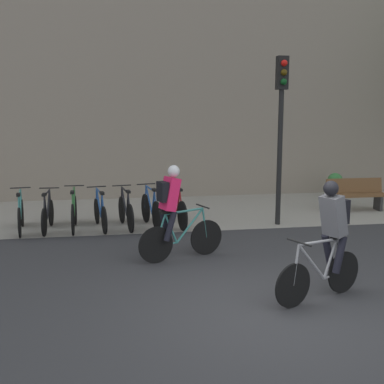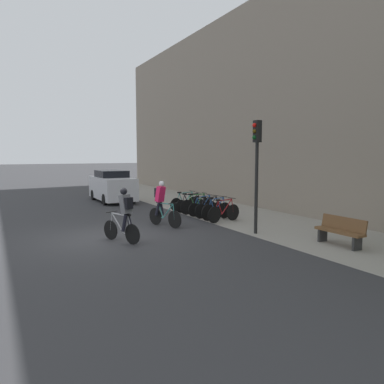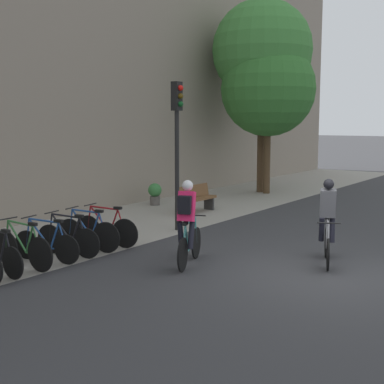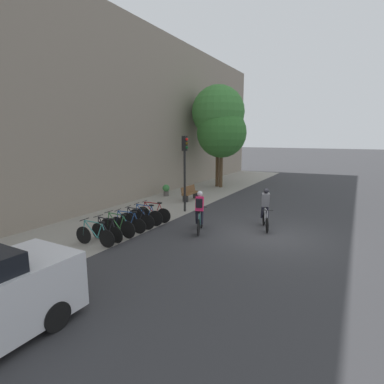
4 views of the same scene
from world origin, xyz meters
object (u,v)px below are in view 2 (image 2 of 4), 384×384
cyclist_pink (162,202)px  cyclist_grey (125,214)px  parked_bike_4 (209,209)px  traffic_light_pole (257,156)px  parked_bike_1 (190,204)px  parked_bike_0 (185,203)px  parked_bike_2 (196,205)px  parked_bike_6 (224,212)px  bench (340,231)px  parked_car (112,186)px  parked_bike_3 (203,207)px  parked_bike_5 (216,210)px

cyclist_pink → cyclist_grey: size_ratio=1.01×
parked_bike_4 → traffic_light_pole: 4.36m
parked_bike_1 → parked_bike_4: parked_bike_4 is taller
parked_bike_0 → parked_bike_4: same height
parked_bike_2 → parked_bike_0: bearing=-180.0°
parked_bike_6 → bench: (5.14, 0.94, 0.06)m
parked_car → cyclist_grey: bearing=-14.1°
cyclist_pink → parked_bike_0: (-3.18, 2.65, -0.55)m
parked_bike_2 → traffic_light_pole: (4.86, -0.27, 2.33)m
parked_bike_3 → parked_bike_5: bearing=0.1°
parked_bike_0 → bench: size_ratio=1.05×
parked_bike_5 → cyclist_pink: bearing=-85.6°
cyclist_grey → bench: size_ratio=1.08×
parked_bike_4 → bench: 6.40m
parked_bike_5 → bench: parked_bike_5 is taller
cyclist_pink → parked_bike_5: 2.72m
parked_bike_2 → parked_bike_4: bearing=-0.0°
cyclist_grey → parked_bike_0: (-5.22, 4.82, -0.55)m
cyclist_pink → parked_bike_6: (0.39, 2.66, -0.54)m
cyclist_grey → parked_bike_3: bearing=125.4°
parked_bike_2 → parked_bike_6: bearing=-0.0°
parked_bike_6 → parked_car: size_ratio=0.40×
parked_bike_0 → traffic_light_pole: 6.49m
parked_bike_2 → parked_bike_6: (2.38, -0.00, -0.00)m
cyclist_pink → parked_bike_4: 2.83m
cyclist_grey → bench: 6.76m
parked_bike_5 → bench: bearing=9.3°
cyclist_pink → parked_bike_3: bearing=117.7°
parked_bike_0 → parked_bike_6: 3.57m
parked_bike_0 → parked_bike_3: 1.79m
cyclist_pink → parked_car: size_ratio=0.41×
cyclist_grey → traffic_light_pole: (0.83, 4.55, 1.80)m
cyclist_pink → traffic_light_pole: 4.14m
parked_bike_5 → cyclist_grey: bearing=-65.1°
cyclist_grey → parked_car: bearing=165.9°
parked_bike_0 → parked_bike_3: (1.79, -0.00, -0.01)m
cyclist_pink → parked_bike_4: cyclist_pink is taller
parked_bike_4 → parked_bike_6: bearing=0.0°
cyclist_grey → traffic_light_pole: 4.96m
cyclist_grey → parked_bike_1: cyclist_grey is taller
parked_bike_0 → parked_bike_1: size_ratio=1.06×
cyclist_grey → parked_bike_5: (-2.24, 4.82, -0.53)m
parked_bike_2 → parked_car: parked_car is taller
parked_bike_2 → traffic_light_pole: size_ratio=0.44×
parked_bike_1 → parked_bike_4: 1.79m
parked_bike_6 → parked_bike_5: bearing=179.9°
parked_car → cyclist_pink: bearing=-3.2°
traffic_light_pole → parked_bike_6: bearing=173.8°
parked_bike_3 → parked_car: 7.38m
parked_bike_0 → bench: bearing=6.2°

